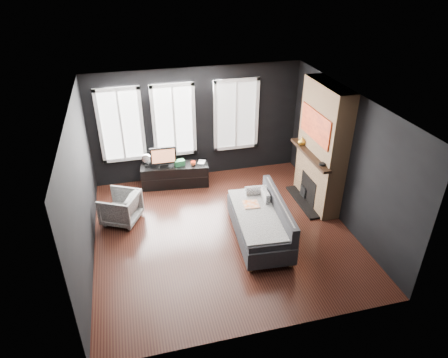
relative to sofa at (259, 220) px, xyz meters
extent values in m
plane|color=black|center=(-0.64, 0.35, -0.43)|extent=(5.00, 5.00, 0.00)
plane|color=white|center=(-0.64, 0.35, 2.27)|extent=(5.00, 5.00, 0.00)
cube|color=black|center=(-0.64, 2.85, 0.92)|extent=(5.00, 0.02, 2.70)
cube|color=black|center=(-3.14, 0.35, 0.92)|extent=(0.02, 5.00, 2.70)
cube|color=black|center=(1.86, 0.35, 0.92)|extent=(0.02, 5.00, 2.70)
cube|color=gray|center=(0.25, 0.41, 0.19)|extent=(0.10, 0.37, 0.36)
imported|color=silver|center=(-2.59, 1.25, -0.07)|extent=(0.90, 0.92, 0.72)
imported|color=#F65B2B|center=(-0.86, 2.33, 0.17)|extent=(0.15, 0.13, 0.12)
imported|color=#BEB696|center=(-0.71, 2.45, 0.22)|extent=(0.15, 0.08, 0.22)
cube|color=#2B7844|center=(-1.17, 2.41, 0.18)|extent=(0.26, 0.19, 0.13)
imported|color=yellow|center=(1.41, 1.40, 0.89)|extent=(0.23, 0.23, 0.18)
cylinder|color=black|center=(1.41, 0.40, 0.82)|extent=(0.16, 0.16, 0.04)
camera|label=1|loc=(-2.20, -5.89, 4.50)|focal=32.00mm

